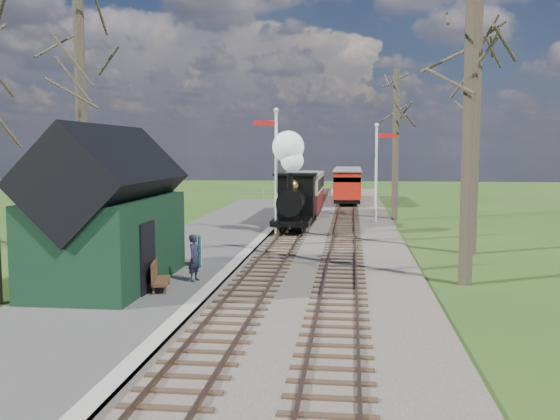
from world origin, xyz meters
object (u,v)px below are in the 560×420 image
Objects in this scene: semaphore_far at (378,165)px; semaphore_near at (275,162)px; sign_board at (200,251)px; coach at (303,193)px; red_carriage_b at (348,182)px; red_carriage_a at (347,186)px; station_shed at (109,216)px; person at (195,258)px; bench at (158,276)px; locomotive at (293,189)px.

semaphore_near is at bearing -130.60° from semaphore_far.
sign_board is at bearing -114.11° from semaphore_far.
sign_board is (-2.30, -16.38, -0.92)m from coach.
red_carriage_a is at bearing -90.00° from red_carriage_b.
station_shed is 2.87m from person.
person is (-1.84, -18.85, -0.72)m from coach.
person is (0.78, 1.24, 0.33)m from bench.
locomotive is 12.98m from person.
sign_board is at bearing -97.98° from coach.
station_shed is 14.07m from locomotive.
semaphore_near is 4.07× the size of bench.
station_shed is at bearing -122.86° from sign_board.
red_carriage_a is at bearing 80.54° from locomotive.
person is (-1.07, -11.38, -2.70)m from semaphore_near.
semaphore_near is at bearing -95.88° from coach.
red_carriage_b is 3.56× the size of person.
semaphore_far is at bearing -18.60° from coach.
coach is 18.95m from person.
coach is 7.56× the size of sign_board.
station_shed is 1.22× the size of red_carriage_a.
semaphore_far is 6.45m from locomotive.
semaphore_far is 16.54m from sign_board.
bench is at bearing -110.60° from semaphore_far.
coach is at bearing 82.56° from bench.
coach is (0.77, 7.47, -1.98)m from semaphore_near.
red_carriage_a is (6.90, 29.09, -0.76)m from station_shed.
semaphore_near is at bearing 81.64° from bench.
semaphore_far reaches higher than person.
coach is 5.44× the size of person.
semaphore_far is 11.38m from red_carriage_a.
semaphore_near reaches higher than semaphore_far.
locomotive is 4.73× the size of sign_board.
red_carriage_a is (-1.77, 11.08, -1.84)m from semaphore_far.
semaphore_near is 7.77m from coach.
station_shed is 12.58m from semaphore_near.
semaphore_near is 7.91m from semaphore_far.
station_shed is at bearing -103.34° from red_carriage_a.
semaphore_near reaches higher than red_carriage_a.
red_carriage_b is at bearing 81.56° from bench.
semaphore_near is 9.49m from sign_board.
station_shed is 4.12× the size of bench.
bench is at bearing -20.13° from station_shed.
locomotive is at bearing -133.65° from semaphore_far.
coach is (-4.37, 1.47, -1.71)m from semaphore_far.
person is (-4.44, -28.46, -0.58)m from red_carriage_a.
semaphore_near is at bearing -101.16° from red_carriage_a.
red_carriage_b is (2.61, 21.18, -0.74)m from locomotive.
locomotive reaches higher than person.
sign_board is (-1.53, -8.90, -2.90)m from semaphore_near.
red_carriage_a is at bearing 76.66° from station_shed.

